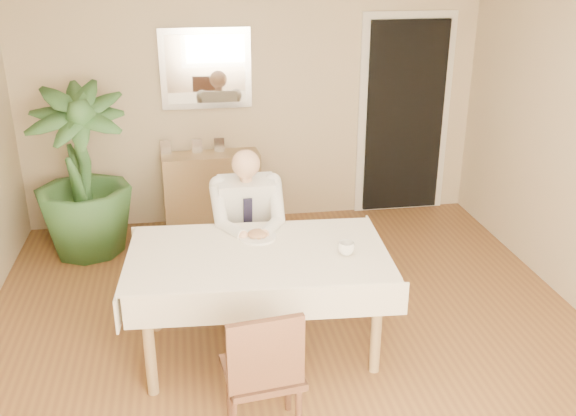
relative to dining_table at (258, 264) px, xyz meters
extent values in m
plane|color=brown|center=(0.24, -0.10, -0.67)|extent=(5.00, 5.00, 0.00)
cube|color=#C5B08D|center=(0.24, 2.40, 0.63)|extent=(4.50, 0.02, 2.60)
cube|color=white|center=(1.79, 2.38, 0.33)|extent=(0.96, 0.03, 2.10)
cube|color=black|center=(1.79, 2.35, 0.33)|extent=(0.80, 0.05, 1.95)
cube|color=silver|center=(-0.20, 2.38, 0.88)|extent=(0.86, 0.03, 0.76)
cube|color=white|center=(-0.20, 2.36, 0.88)|extent=(0.74, 0.02, 0.64)
cube|color=#8F7852|center=(0.00, 0.00, 0.05)|extent=(1.65, 1.00, 0.04)
cube|color=#EFE3C8|center=(0.00, 0.00, 0.08)|extent=(1.76, 1.10, 0.01)
cube|color=#EFE3C8|center=(0.00, -0.50, -0.03)|extent=(1.70, 0.12, 0.22)
cube|color=#EFE3C8|center=(0.00, 0.50, -0.03)|extent=(1.70, 0.12, 0.22)
cube|color=#EFE3C8|center=(-0.85, 0.00, -0.03)|extent=(0.08, 1.00, 0.22)
cube|color=#EFE3C8|center=(0.85, 0.00, -0.03)|extent=(0.08, 1.00, 0.22)
cylinder|color=#8F7852|center=(-0.72, -0.37, -0.32)|extent=(0.07, 0.07, 0.70)
cylinder|color=#8F7852|center=(0.72, -0.37, -0.32)|extent=(0.07, 0.07, 0.70)
cylinder|color=#8F7852|center=(-0.72, 0.37, -0.32)|extent=(0.07, 0.07, 0.70)
cylinder|color=#8F7852|center=(0.72, 0.37, -0.32)|extent=(0.07, 0.07, 0.70)
cube|color=#422517|center=(0.00, 0.80, -0.27)|extent=(0.42, 0.42, 0.04)
cube|color=#422517|center=(0.00, 0.98, -0.04)|extent=(0.39, 0.07, 0.39)
cylinder|color=#422517|center=(-0.17, 0.63, -0.48)|extent=(0.04, 0.04, 0.38)
cylinder|color=#422517|center=(0.17, 0.63, -0.48)|extent=(0.04, 0.04, 0.38)
cylinder|color=#422517|center=(-0.17, 0.97, -0.48)|extent=(0.04, 0.04, 0.38)
cylinder|color=#422517|center=(0.17, 0.97, -0.48)|extent=(0.04, 0.04, 0.38)
cube|color=#422517|center=(-0.08, -0.84, -0.25)|extent=(0.46, 0.46, 0.04)
cube|color=#422517|center=(-0.08, -1.02, 0.00)|extent=(0.41, 0.09, 0.41)
cylinder|color=#422517|center=(-0.26, -0.66, -0.47)|extent=(0.04, 0.04, 0.40)
cylinder|color=#422517|center=(0.09, -0.66, -0.47)|extent=(0.04, 0.04, 0.40)
cube|color=silver|center=(0.00, 0.76, 0.08)|extent=(0.42, 0.31, 0.55)
cube|color=black|center=(0.00, 0.64, 0.05)|extent=(0.07, 0.08, 0.36)
cylinder|color=tan|center=(0.00, 0.71, 0.37)|extent=(0.09, 0.09, 0.08)
sphere|color=tan|center=(0.00, 0.69, 0.47)|extent=(0.21, 0.21, 0.21)
cube|color=black|center=(-0.10, 0.56, -0.15)|extent=(0.13, 0.42, 0.13)
cube|color=black|center=(0.10, 0.56, -0.15)|extent=(0.13, 0.42, 0.13)
cube|color=black|center=(-0.10, 0.38, -0.44)|extent=(0.11, 0.12, 0.45)
cube|color=black|center=(0.10, 0.38, -0.44)|extent=(0.11, 0.12, 0.45)
cube|color=black|center=(-0.10, 0.32, -0.63)|extent=(0.11, 0.26, 0.07)
cube|color=black|center=(0.10, 0.32, -0.63)|extent=(0.11, 0.26, 0.07)
cylinder|color=white|center=(0.03, 0.22, 0.09)|extent=(0.26, 0.26, 0.02)
ellipsoid|color=#875F3F|center=(0.03, 0.22, 0.11)|extent=(0.14, 0.14, 0.06)
cylinder|color=silver|center=(0.07, 0.16, 0.11)|extent=(0.01, 0.13, 0.01)
cylinder|color=silver|center=(-0.01, 0.16, 0.11)|extent=(0.01, 0.13, 0.01)
imported|color=white|center=(0.57, -0.13, 0.13)|extent=(0.13, 0.13, 0.09)
cube|color=#8F7852|center=(-0.20, 2.22, -0.29)|extent=(0.96, 0.37, 0.76)
cube|color=silver|center=(-0.62, 2.29, 0.16)|extent=(0.10, 0.02, 0.14)
cube|color=silver|center=(-0.32, 2.28, 0.16)|extent=(0.10, 0.02, 0.14)
cube|color=silver|center=(-0.11, 2.29, 0.16)|extent=(0.10, 0.02, 0.14)
imported|color=#2D5729|center=(-1.36, 1.81, 0.10)|extent=(0.90, 0.90, 1.54)
camera|label=1|loc=(-0.41, -3.78, 1.94)|focal=40.00mm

